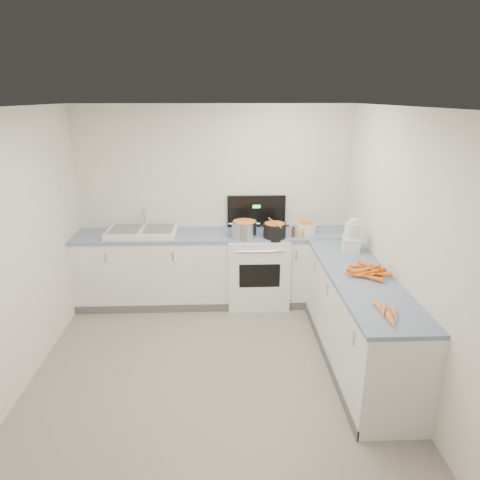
{
  "coord_description": "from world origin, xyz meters",
  "views": [
    {
      "loc": [
        0.12,
        -3.44,
        2.59
      ],
      "look_at": [
        0.3,
        1.1,
        1.05
      ],
      "focal_mm": 32.0,
      "sensor_mm": 36.0,
      "label": 1
    }
  ],
  "objects_px": {
    "steel_pot": "(244,230)",
    "food_processor": "(351,238)",
    "sink": "(142,231)",
    "mixing_bowl": "(306,228)",
    "black_pot": "(275,231)",
    "stove": "(257,267)",
    "extract_bottle": "(293,233)",
    "spice_jar": "(301,233)"
  },
  "relations": [
    {
      "from": "steel_pot",
      "to": "food_processor",
      "type": "height_order",
      "value": "food_processor"
    },
    {
      "from": "sink",
      "to": "extract_bottle",
      "type": "height_order",
      "value": "sink"
    },
    {
      "from": "stove",
      "to": "spice_jar",
      "type": "xyz_separation_m",
      "value": [
        0.51,
        -0.16,
        0.52
      ]
    },
    {
      "from": "steel_pot",
      "to": "extract_bottle",
      "type": "height_order",
      "value": "steel_pot"
    },
    {
      "from": "stove",
      "to": "mixing_bowl",
      "type": "distance_m",
      "value": 0.8
    },
    {
      "from": "stove",
      "to": "spice_jar",
      "type": "distance_m",
      "value": 0.75
    },
    {
      "from": "stove",
      "to": "food_processor",
      "type": "relative_size",
      "value": 3.71
    },
    {
      "from": "stove",
      "to": "food_processor",
      "type": "distance_m",
      "value": 1.35
    },
    {
      "from": "stove",
      "to": "extract_bottle",
      "type": "distance_m",
      "value": 0.69
    },
    {
      "from": "steel_pot",
      "to": "food_processor",
      "type": "xyz_separation_m",
      "value": [
        1.16,
        -0.54,
        0.07
      ]
    },
    {
      "from": "food_processor",
      "to": "black_pot",
      "type": "bearing_deg",
      "value": 146.7
    },
    {
      "from": "black_pot",
      "to": "extract_bottle",
      "type": "relative_size",
      "value": 2.54
    },
    {
      "from": "spice_jar",
      "to": "extract_bottle",
      "type": "bearing_deg",
      "value": -172.26
    },
    {
      "from": "sink",
      "to": "extract_bottle",
      "type": "relative_size",
      "value": 7.96
    },
    {
      "from": "mixing_bowl",
      "to": "spice_jar",
      "type": "distance_m",
      "value": 0.18
    },
    {
      "from": "stove",
      "to": "food_processor",
      "type": "height_order",
      "value": "stove"
    },
    {
      "from": "spice_jar",
      "to": "food_processor",
      "type": "distance_m",
      "value": 0.72
    },
    {
      "from": "sink",
      "to": "food_processor",
      "type": "height_order",
      "value": "food_processor"
    },
    {
      "from": "black_pot",
      "to": "extract_bottle",
      "type": "height_order",
      "value": "black_pot"
    },
    {
      "from": "extract_bottle",
      "to": "spice_jar",
      "type": "bearing_deg",
      "value": 7.74
    },
    {
      "from": "black_pot",
      "to": "extract_bottle",
      "type": "bearing_deg",
      "value": 0.46
    },
    {
      "from": "black_pot",
      "to": "food_processor",
      "type": "relative_size",
      "value": 0.75
    },
    {
      "from": "mixing_bowl",
      "to": "stove",
      "type": "bearing_deg",
      "value": 179.91
    },
    {
      "from": "sink",
      "to": "mixing_bowl",
      "type": "bearing_deg",
      "value": -0.46
    },
    {
      "from": "stove",
      "to": "steel_pot",
      "type": "distance_m",
      "value": 0.6
    },
    {
      "from": "stove",
      "to": "extract_bottle",
      "type": "height_order",
      "value": "stove"
    },
    {
      "from": "mixing_bowl",
      "to": "extract_bottle",
      "type": "relative_size",
      "value": 2.5
    },
    {
      "from": "extract_bottle",
      "to": "mixing_bowl",
      "type": "bearing_deg",
      "value": 42.31
    },
    {
      "from": "stove",
      "to": "mixing_bowl",
      "type": "height_order",
      "value": "stove"
    },
    {
      "from": "steel_pot",
      "to": "spice_jar",
      "type": "height_order",
      "value": "steel_pot"
    },
    {
      "from": "extract_bottle",
      "to": "food_processor",
      "type": "height_order",
      "value": "food_processor"
    },
    {
      "from": "sink",
      "to": "black_pot",
      "type": "distance_m",
      "value": 1.65
    },
    {
      "from": "sink",
      "to": "food_processor",
      "type": "distance_m",
      "value": 2.53
    },
    {
      "from": "sink",
      "to": "black_pot",
      "type": "xyz_separation_m",
      "value": [
        1.64,
        -0.19,
        0.04
      ]
    },
    {
      "from": "sink",
      "to": "mixing_bowl",
      "type": "xyz_separation_m",
      "value": [
        2.06,
        -0.02,
        0.02
      ]
    },
    {
      "from": "extract_bottle",
      "to": "black_pot",
      "type": "bearing_deg",
      "value": -179.54
    },
    {
      "from": "steel_pot",
      "to": "food_processor",
      "type": "distance_m",
      "value": 1.28
    },
    {
      "from": "black_pot",
      "to": "mixing_bowl",
      "type": "xyz_separation_m",
      "value": [
        0.42,
        0.17,
        -0.02
      ]
    },
    {
      "from": "spice_jar",
      "to": "stove",
      "type": "bearing_deg",
      "value": 162.92
    },
    {
      "from": "steel_pot",
      "to": "spice_jar",
      "type": "distance_m",
      "value": 0.7
    },
    {
      "from": "extract_bottle",
      "to": "steel_pot",
      "type": "bearing_deg",
      "value": 177.92
    },
    {
      "from": "sink",
      "to": "food_processor",
      "type": "bearing_deg",
      "value": -16.25
    }
  ]
}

